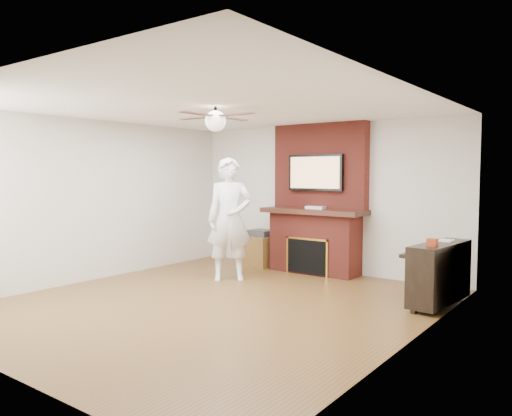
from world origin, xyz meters
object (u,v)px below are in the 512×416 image
Objects in this scene: person at (230,219)px; piano at (439,272)px; fireplace at (316,213)px; side_table at (261,249)px.

person is 3.16m from piano.
piano is (3.08, 0.41, -0.53)m from person.
piano is (2.31, -0.93, -0.57)m from fireplace.
piano is at bearing -22.00° from fireplace.
fireplace is 1.30m from side_table.
side_table is 0.52× the size of piano.
fireplace is at bearing 8.19° from side_table.
fireplace is 1.31× the size of person.
piano is at bearing -34.17° from person.
person reaches higher than piano.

